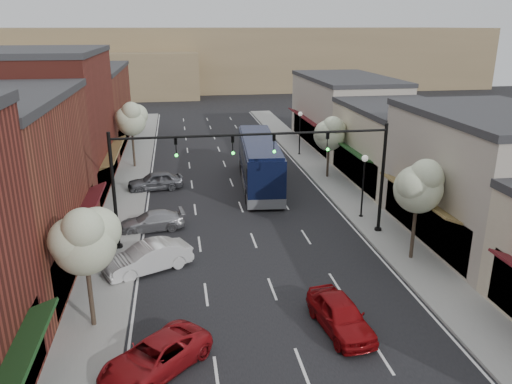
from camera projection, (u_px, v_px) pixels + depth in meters
name	position (u px, v px, depth m)	size (l,w,h in m)	color
ground	(280.00, 311.00, 23.02)	(160.00, 160.00, 0.00)	black
sidewalk_left	(127.00, 192.00, 39.04)	(2.80, 73.00, 0.15)	gray
sidewalk_right	(334.00, 182.00, 41.58)	(2.80, 73.00, 0.15)	gray
curb_left	(145.00, 192.00, 39.25)	(0.25, 73.00, 0.17)	gray
curb_right	(317.00, 183.00, 41.37)	(0.25, 73.00, 0.17)	gray
bldg_left_midfar	(44.00, 124.00, 37.87)	(10.14, 14.10, 10.90)	maroon
bldg_left_far	(82.00, 108.00, 53.24)	(10.14, 18.10, 8.40)	brown
bldg_right_midnear	(488.00, 178.00, 29.47)	(9.14, 12.10, 7.90)	#A5998D
bldg_right_midfar	(399.00, 145.00, 40.93)	(9.14, 12.10, 6.40)	#C3B59B
bldg_right_far	(344.00, 111.00, 53.88)	(9.14, 16.10, 7.40)	#A5998D
hill_far	(194.00, 58.00, 105.36)	(120.00, 30.00, 12.00)	#7A6647
hill_near	(59.00, 74.00, 90.98)	(50.00, 20.00, 8.00)	#7A6647
signal_mast_right	(346.00, 164.00, 29.88)	(8.22, 0.46, 7.00)	black
signal_mast_left	(155.00, 172.00, 28.19)	(8.22, 0.46, 7.00)	black
tree_right_near	(420.00, 185.00, 26.56)	(2.85, 2.65, 5.95)	#47382B
tree_right_far	(330.00, 132.00, 41.68)	(2.85, 2.65, 5.43)	#47382B
tree_left_near	(85.00, 239.00, 20.38)	(2.85, 2.65, 5.69)	#47382B
tree_left_far	(131.00, 118.00, 44.59)	(2.85, 2.65, 6.13)	#47382B
lamp_post_near	(364.00, 176.00, 33.07)	(0.44, 0.44, 4.44)	black
lamp_post_far	(300.00, 126.00, 49.45)	(0.44, 0.44, 4.44)	black
coach_bus	(259.00, 162.00, 40.41)	(3.74, 12.77, 3.85)	black
red_hatchback	(340.00, 315.00, 21.36)	(1.73, 4.29, 1.46)	maroon
parked_car_a	(155.00, 357.00, 18.80)	(2.10, 4.56, 1.27)	maroon
parked_car_b	(148.00, 258.00, 26.52)	(1.62, 4.66, 1.54)	silver
parked_car_c	(152.00, 221.00, 31.90)	(1.70, 4.19, 1.22)	#96969B
parked_car_d	(155.00, 181.00, 39.69)	(1.74, 4.32, 1.47)	#54565C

